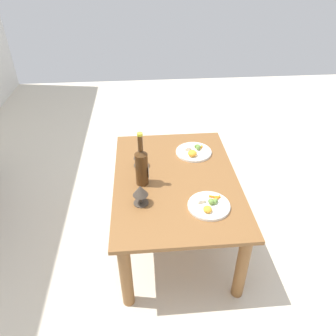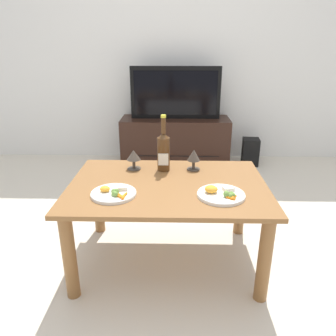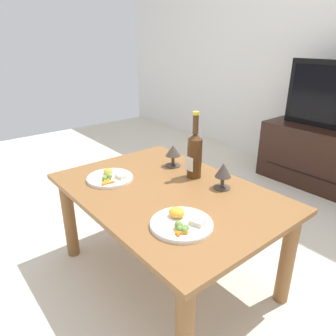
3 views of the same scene
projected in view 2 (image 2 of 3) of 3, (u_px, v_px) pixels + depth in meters
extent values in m
plane|color=beige|center=(168.00, 259.00, 2.03)|extent=(6.40, 6.40, 0.00)
cube|color=silver|center=(172.00, 40.00, 3.48)|extent=(6.40, 0.10, 2.60)
cube|color=brown|center=(168.00, 185.00, 1.85)|extent=(1.12, 0.78, 0.02)
cylinder|color=brown|center=(69.00, 257.00, 1.65)|extent=(0.07, 0.07, 0.49)
cylinder|color=brown|center=(265.00, 260.00, 1.63)|extent=(0.07, 0.07, 0.49)
cylinder|color=brown|center=(98.00, 200.00, 2.26)|extent=(0.07, 0.07, 0.49)
cylinder|color=brown|center=(241.00, 201.00, 2.23)|extent=(0.07, 0.07, 0.49)
cube|color=black|center=(175.00, 141.00, 3.57)|extent=(1.16, 0.41, 0.51)
cube|color=black|center=(175.00, 156.00, 3.41)|extent=(0.93, 0.01, 0.01)
cube|color=black|center=(176.00, 93.00, 3.38)|extent=(0.94, 0.04, 0.54)
cube|color=black|center=(175.00, 93.00, 3.36)|extent=(0.86, 0.01, 0.45)
cube|color=black|center=(250.00, 152.00, 3.57)|extent=(0.19, 0.19, 0.30)
cylinder|color=#4C2D14|center=(164.00, 154.00, 2.00)|extent=(0.08, 0.08, 0.21)
cone|color=#4C2D14|center=(163.00, 136.00, 1.96)|extent=(0.08, 0.08, 0.03)
cylinder|color=#4C2D14|center=(163.00, 126.00, 1.94)|extent=(0.03, 0.03, 0.10)
cylinder|color=yellow|center=(163.00, 116.00, 1.92)|extent=(0.03, 0.03, 0.02)
cube|color=silver|center=(163.00, 159.00, 1.97)|extent=(0.06, 0.00, 0.08)
cylinder|color=#473D33|center=(134.00, 169.00, 2.06)|extent=(0.09, 0.09, 0.01)
cylinder|color=#473D33|center=(134.00, 164.00, 2.05)|extent=(0.02, 0.02, 0.06)
cone|color=#473D33|center=(134.00, 155.00, 2.02)|extent=(0.09, 0.09, 0.06)
cylinder|color=#473D33|center=(193.00, 169.00, 2.05)|extent=(0.08, 0.08, 0.01)
cylinder|color=#473D33|center=(194.00, 165.00, 2.04)|extent=(0.02, 0.02, 0.06)
cone|color=#473D33|center=(194.00, 155.00, 2.01)|extent=(0.08, 0.08, 0.07)
cylinder|color=white|center=(114.00, 194.00, 1.70)|extent=(0.24, 0.24, 0.01)
torus|color=white|center=(113.00, 193.00, 1.70)|extent=(0.24, 0.24, 0.01)
ellipsoid|color=orange|center=(105.00, 189.00, 1.71)|extent=(0.05, 0.05, 0.03)
cube|color=beige|center=(123.00, 188.00, 1.74)|extent=(0.06, 0.05, 0.02)
cylinder|color=orange|center=(120.00, 197.00, 1.64)|extent=(0.05, 0.04, 0.01)
cylinder|color=orange|center=(124.00, 196.00, 1.65)|extent=(0.02, 0.05, 0.01)
cylinder|color=orange|center=(120.00, 195.00, 1.66)|extent=(0.04, 0.05, 0.01)
cylinder|color=orange|center=(124.00, 195.00, 1.66)|extent=(0.03, 0.05, 0.01)
sphere|color=olive|center=(114.00, 193.00, 1.66)|extent=(0.03, 0.03, 0.03)
sphere|color=olive|center=(114.00, 191.00, 1.68)|extent=(0.03, 0.03, 0.03)
sphere|color=olive|center=(116.00, 194.00, 1.66)|extent=(0.03, 0.03, 0.03)
sphere|color=olive|center=(116.00, 191.00, 1.68)|extent=(0.03, 0.03, 0.03)
cylinder|color=white|center=(221.00, 195.00, 1.69)|extent=(0.25, 0.25, 0.01)
torus|color=white|center=(221.00, 194.00, 1.69)|extent=(0.25, 0.25, 0.01)
ellipsoid|color=orange|center=(211.00, 189.00, 1.70)|extent=(0.07, 0.06, 0.04)
cube|color=beige|center=(228.00, 189.00, 1.72)|extent=(0.07, 0.06, 0.02)
cylinder|color=orange|center=(231.00, 198.00, 1.63)|extent=(0.05, 0.04, 0.01)
cylinder|color=orange|center=(233.00, 197.00, 1.64)|extent=(0.03, 0.05, 0.01)
cylinder|color=orange|center=(232.00, 197.00, 1.64)|extent=(0.05, 0.03, 0.01)
sphere|color=olive|center=(233.00, 195.00, 1.65)|extent=(0.02, 0.02, 0.02)
sphere|color=olive|center=(231.00, 194.00, 1.66)|extent=(0.03, 0.03, 0.03)
sphere|color=olive|center=(226.00, 194.00, 1.65)|extent=(0.03, 0.03, 0.03)
sphere|color=olive|center=(230.00, 196.00, 1.64)|extent=(0.03, 0.03, 0.03)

